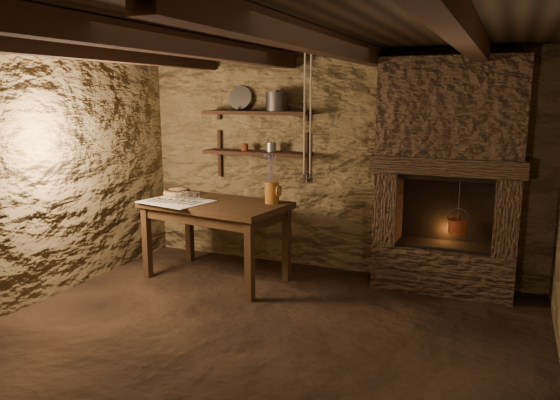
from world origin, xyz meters
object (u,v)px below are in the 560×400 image
at_px(stoneware_jug, 272,182).
at_px(iron_stockpot, 277,103).
at_px(work_table, 216,238).
at_px(wooden_bowl, 178,193).
at_px(red_pot, 458,225).

height_order(stoneware_jug, iron_stockpot, iron_stockpot).
bearing_deg(iron_stockpot, stoneware_jug, -72.11).
xyz_separation_m(work_table, wooden_bowl, (-0.54, 0.12, 0.43)).
bearing_deg(iron_stockpot, work_table, -121.77).
relative_size(wooden_bowl, red_pot, 0.59).
relative_size(wooden_bowl, iron_stockpot, 1.31).
height_order(stoneware_jug, red_pot, stoneware_jug).
xyz_separation_m(work_table, stoneware_jug, (0.58, 0.16, 0.61)).
xyz_separation_m(stoneware_jug, red_pot, (1.81, 0.39, -0.37)).
height_order(wooden_bowl, iron_stockpot, iron_stockpot).
height_order(work_table, red_pot, red_pot).
bearing_deg(work_table, wooden_bowl, 175.68).
bearing_deg(wooden_bowl, work_table, -12.23).
distance_m(work_table, iron_stockpot, 1.61).
relative_size(work_table, iron_stockpot, 6.46).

